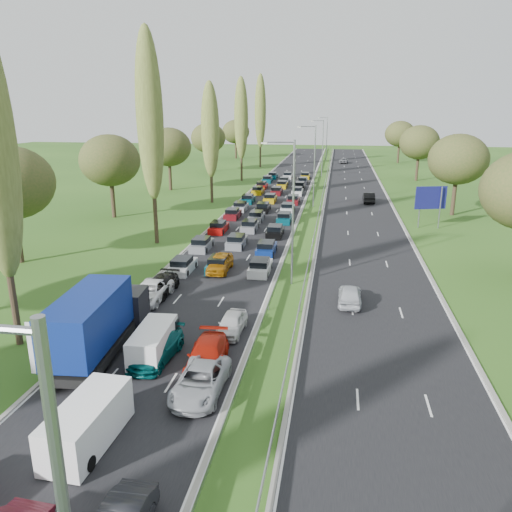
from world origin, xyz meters
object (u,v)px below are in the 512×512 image
at_px(white_van_front, 90,420).
at_px(direction_sign, 431,200).
at_px(near_car_3, 161,285).
at_px(white_van_rear, 154,341).
at_px(blue_lorry, 97,322).
at_px(near_car_2, 149,292).

height_order(white_van_front, direction_sign, direction_sign).
bearing_deg(near_car_3, white_van_rear, -70.46).
bearing_deg(white_van_front, blue_lorry, 115.92).
height_order(near_car_3, white_van_front, white_van_front).
distance_m(near_car_3, blue_lorry, 10.51).
bearing_deg(near_car_3, near_car_2, -99.48).
height_order(near_car_2, white_van_front, white_van_front).
bearing_deg(near_car_2, white_van_front, -76.35).
bearing_deg(white_van_front, direction_sign, 66.83).
relative_size(white_van_rear, direction_sign, 0.90).
distance_m(near_car_2, blue_lorry, 8.92).
distance_m(near_car_3, direction_sign, 37.27).
height_order(white_van_rear, direction_sign, direction_sign).
bearing_deg(white_van_rear, direction_sign, 56.65).
bearing_deg(white_van_rear, blue_lorry, -178.15).
relative_size(white_van_front, direction_sign, 0.98).
bearing_deg(direction_sign, near_car_3, -132.43).
bearing_deg(white_van_front, near_car_2, 104.52).
bearing_deg(blue_lorry, direction_sign, 51.78).
bearing_deg(white_van_front, white_van_rear, 92.38).
distance_m(near_car_2, white_van_rear, 9.23).
relative_size(blue_lorry, white_van_rear, 2.10).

